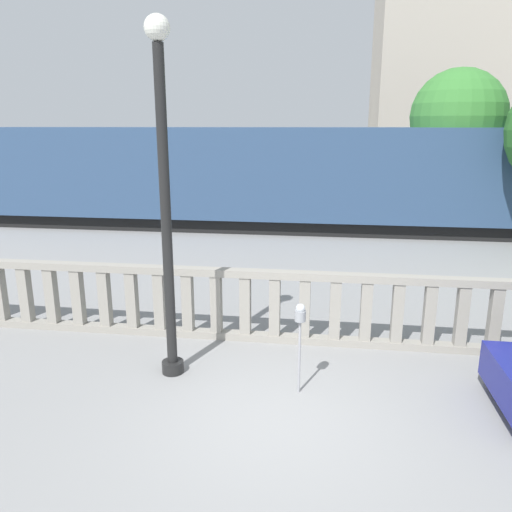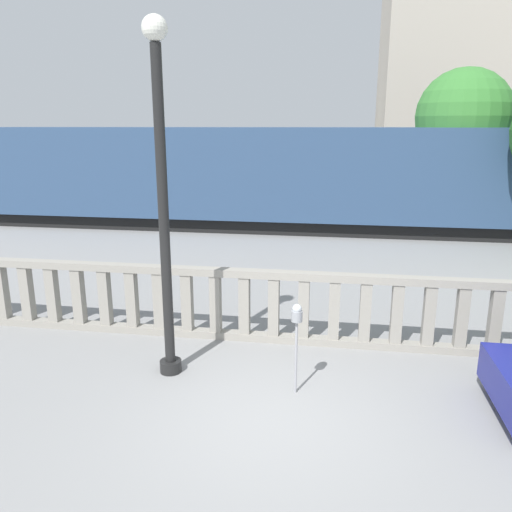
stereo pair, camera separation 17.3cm
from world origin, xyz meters
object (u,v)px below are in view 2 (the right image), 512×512
(lamppost, at_px, (162,192))
(tree_right, at_px, (464,117))
(parking_meter, at_px, (297,322))
(train_far, at_px, (328,162))
(train_near, at_px, (286,177))

(lamppost, bearing_deg, tree_right, 60.16)
(parking_meter, xyz_separation_m, tree_right, (5.04, 12.85, 3.13))
(parking_meter, xyz_separation_m, train_far, (-0.01, 24.91, 0.60))
(parking_meter, relative_size, train_far, 0.07)
(lamppost, relative_size, tree_right, 0.92)
(lamppost, distance_m, tree_right, 14.46)
(train_near, distance_m, tree_right, 6.81)
(train_near, distance_m, train_far, 12.52)
(parking_meter, distance_m, tree_right, 14.15)
(parking_meter, relative_size, tree_right, 0.24)
(parking_meter, bearing_deg, tree_right, 68.60)
(train_near, xyz_separation_m, tree_right, (6.42, 0.37, 2.24))
(lamppost, height_order, parking_meter, lamppost)
(parking_meter, distance_m, train_far, 24.92)
(lamppost, distance_m, parking_meter, 2.86)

